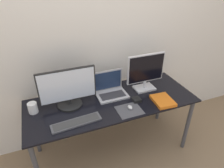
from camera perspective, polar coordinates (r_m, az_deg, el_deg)
wall_back at (r=2.18m, az=-4.05°, el=12.75°), size 7.00×0.05×2.50m
desk at (r=2.12m, az=-0.09°, el=-6.52°), size 1.74×0.68×0.72m
monitor_left at (r=1.95m, az=-12.49°, el=-1.41°), size 0.55×0.24×0.40m
monitor_right at (r=2.19m, az=9.59°, el=3.48°), size 0.43×0.16×0.42m
laptop at (r=2.15m, az=-0.48°, el=-1.38°), size 0.32×0.24×0.25m
keyboard at (r=1.83m, az=-10.12°, el=-10.75°), size 0.45×0.14×0.02m
mousepad at (r=1.95m, az=4.97°, el=-7.48°), size 0.24×0.21×0.00m
mouse at (r=1.96m, az=5.17°, el=-6.64°), size 0.04×0.06×0.03m
book at (r=2.11m, az=14.31°, el=-4.61°), size 0.21×0.25×0.03m
mug at (r=2.03m, az=-21.70°, el=-6.35°), size 0.09×0.09×0.10m
power_brick at (r=2.07m, az=7.02°, el=-4.50°), size 0.08×0.08×0.04m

